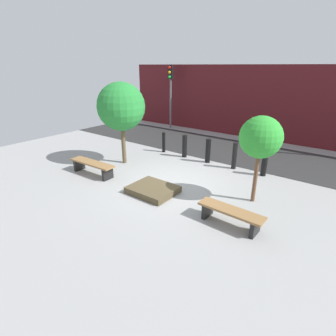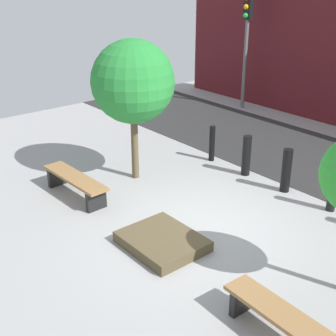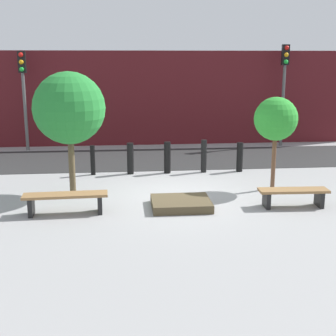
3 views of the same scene
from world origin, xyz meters
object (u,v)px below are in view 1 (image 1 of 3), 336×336
object	(u,v)px
bollard_left	(185,146)
bench_right	(230,214)
tree_behind_right_bench	(261,138)
bollard_center	(208,151)
bollard_right	(234,156)
traffic_light_west	(170,86)
tree_behind_left_bench	(121,107)
bollard_far_right	(264,164)
bollard_far_left	(164,142)
bench_left	(92,166)
planter_bed	(153,190)

from	to	relation	value
bollard_left	bench_right	bearing A→B (deg)	-43.75
tree_behind_right_bench	bollard_center	world-z (taller)	tree_behind_right_bench
bench_right	bollard_right	size ratio (longest dim) A/B	1.63
traffic_light_west	tree_behind_right_bench	bearing A→B (deg)	-39.12
tree_behind_left_bench	bollard_center	xyz separation A→B (m)	(2.64, 2.06, -1.73)
bollard_right	bench_right	bearing A→B (deg)	-67.17
bollard_far_right	bollard_far_left	bearing A→B (deg)	180.00
bollard_far_right	traffic_light_west	bearing A→B (deg)	150.20
bench_left	bench_right	size ratio (longest dim) A/B	1.15
planter_bed	bollard_center	world-z (taller)	bollard_center
bench_left	bollard_far_left	bearing A→B (deg)	81.52
planter_bed	bollard_left	size ratio (longest dim) A/B	1.44
bollard_right	bollard_far_right	distance (m)	1.13
bench_left	bollard_right	distance (m)	5.22
bench_right	planter_bed	distance (m)	2.66
bench_right	bollard_far_right	world-z (taller)	bollard_far_right
traffic_light_west	bollard_center	bearing A→B (deg)	-39.76
planter_bed	bollard_right	size ratio (longest dim) A/B	1.36
planter_bed	bollard_center	bearing A→B (deg)	90.00
bench_left	bollard_left	size ratio (longest dim) A/B	1.99
bench_left	tree_behind_right_bench	world-z (taller)	tree_behind_right_bench
tree_behind_right_bench	bollard_right	xyz separation A→B (m)	(-1.52, 2.06, -1.38)
bollard_center	bollard_right	bearing A→B (deg)	0.00
bollard_far_left	bollard_left	xyz separation A→B (m)	(1.12, 0.00, 0.03)
bench_right	planter_bed	world-z (taller)	bench_right
tree_behind_left_bench	bollard_left	size ratio (longest dim) A/B	3.29
planter_bed	bollard_right	xyz separation A→B (m)	(1.12, 3.41, 0.41)
bollard_far_left	bench_left	bearing A→B (deg)	-96.23
bollard_far_left	bollard_center	xyz separation A→B (m)	(2.25, 0.00, 0.03)
tree_behind_left_bench	bollard_right	size ratio (longest dim) A/B	3.10
bench_left	bollard_right	bearing A→B (deg)	41.50
bench_right	bollard_left	world-z (taller)	bollard_left
tree_behind_right_bench	bollard_far_right	size ratio (longest dim) A/B	2.72
bollard_right	traffic_light_west	bearing A→B (deg)	145.85
bollard_far_right	traffic_light_west	distance (m)	8.58
planter_bed	bollard_center	size ratio (longest dim) A/B	1.42
planter_bed	tree_behind_right_bench	xyz separation A→B (m)	(2.64, 1.35, 1.78)
bollard_far_right	traffic_light_west	xyz separation A→B (m)	(-7.22, 4.13, 2.09)
bench_right	tree_behind_left_bench	bearing A→B (deg)	165.91
bollard_far_left	traffic_light_west	xyz separation A→B (m)	(-2.72, 4.13, 2.09)
bench_right	bollard_left	size ratio (longest dim) A/B	1.73
bollard_left	tree_behind_right_bench	bearing A→B (deg)	-28.63
bollard_far_left	bollard_left	size ratio (longest dim) A/B	0.94
bollard_left	tree_behind_left_bench	bearing A→B (deg)	-126.43
bench_left	bollard_far_left	size ratio (longest dim) A/B	2.12
tree_behind_left_bench	bollard_left	xyz separation A→B (m)	(1.52, 2.06, -1.74)
bench_right	tree_behind_left_bench	size ratio (longest dim) A/B	0.53
bollard_left	bollard_center	size ratio (longest dim) A/B	0.99
bench_left	bench_right	bearing A→B (deg)	-2.25
planter_bed	tree_behind_left_bench	xyz separation A→B (m)	(-2.64, 1.35, 2.12)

